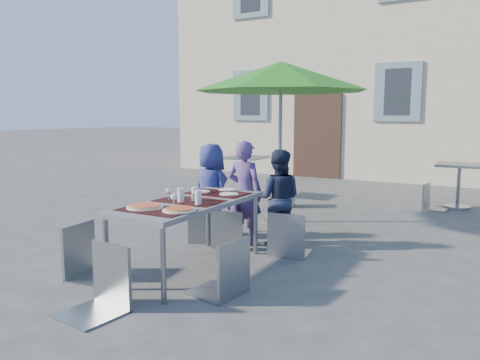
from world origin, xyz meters
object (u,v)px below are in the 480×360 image
Objects in this scene: chair_1 at (229,206)px; chair_3 at (86,218)px; chair_5 at (99,239)px; pizza_near_left at (145,206)px; bg_chair_r_0 at (289,180)px; bg_chair_l_1 at (432,182)px; bg_chair_l_0 at (223,175)px; patio_umbrella at (281,78)px; chair_0 at (203,206)px; cafe_table_1 at (459,177)px; pizza_near_right at (179,209)px; cafe_table_0 at (246,168)px; child_1 at (245,193)px; chair_2 at (289,207)px; chair_4 at (225,232)px; child_2 at (278,198)px; child_0 at (211,190)px; dining_table at (189,206)px.

chair_3 reaches higher than chair_1.
chair_1 is at bearing 91.04° from chair_5.
bg_chair_r_0 reaches higher than pizza_near_left.
chair_3 reaches higher than bg_chair_l_1.
bg_chair_r_0 is at bearing 94.85° from pizza_near_left.
bg_chair_l_1 is (3.68, 1.05, 0.00)m from bg_chair_l_0.
patio_umbrella is (-0.07, 1.63, 1.67)m from chair_1.
chair_0 reaches higher than bg_chair_r_0.
patio_umbrella is at bearing 91.60° from chair_5.
patio_umbrella reaches higher than cafe_table_1.
pizza_near_right is 0.39× the size of cafe_table_0.
bg_chair_l_1 is at bearing 73.67° from pizza_near_right.
child_1 reaches higher than chair_5.
chair_2 is 3.07m from bg_chair_r_0.
chair_1 is at bearing -87.66° from patio_umbrella.
chair_0 is at bearing 102.85° from pizza_near_left.
child_1 is (0.15, 1.74, -0.10)m from pizza_near_left.
chair_4 is (0.70, -1.65, -0.06)m from child_1.
child_2 is at bearing -111.04° from bg_chair_l_1.
pizza_near_left is 0.43× the size of bg_chair_l_1.
child_0 is at bearing -109.46° from patio_umbrella.
chair_5 reaches higher than bg_chair_r_0.
chair_1 reaches higher than bg_chair_r_0.
chair_2 is 0.38× the size of patio_umbrella.
chair_4 is 4.39m from bg_chair_r_0.
chair_5 is at bearing -35.40° from chair_3.
chair_3 is 1.25× the size of bg_chair_r_0.
chair_4 is 5.31m from cafe_table_0.
pizza_near_left is 1.47m from chair_1.
child_0 reaches higher than cafe_table_1.
pizza_near_left is (-0.15, -0.53, 0.07)m from dining_table.
patio_umbrella is 3.19× the size of cafe_table_0.
bg_chair_r_0 is at bearing 106.13° from chair_4.
cafe_table_1 is at bearing 70.45° from chair_2.
child_1 is 1.08× the size of child_2.
child_1 reaches higher than bg_chair_l_0.
cafe_table_0 is 3.96m from cafe_table_1.
chair_5 is at bearing -84.47° from bg_chair_r_0.
pizza_near_left is 0.67m from chair_3.
dining_table is at bearing 92.58° from child_1.
child_2 is at bearing -66.06° from patio_umbrella.
bg_chair_l_0 is 1.01× the size of bg_chair_r_0.
dining_table is 1.39× the size of child_1.
chair_3 is 6.51m from cafe_table_1.
chair_0 is at bearing -0.34° from child_2.
child_1 is (-0.23, 1.69, -0.10)m from pizza_near_right.
child_1 reaches higher than chair_4.
bg_chair_l_1 is at bearing 65.05° from chair_3.
bg_chair_r_0 is 0.99× the size of bg_chair_l_1.
bg_chair_l_1 is (1.79, 4.81, -0.21)m from dining_table.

